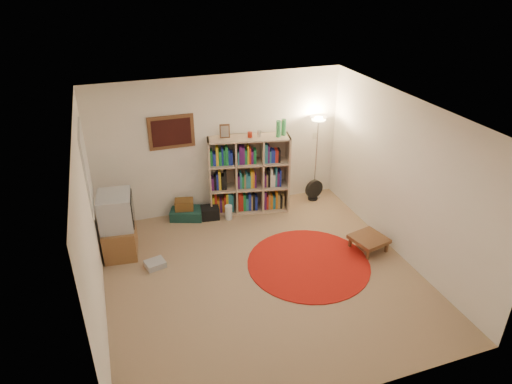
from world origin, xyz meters
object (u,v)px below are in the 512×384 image
at_px(tv_stand, 118,225).
at_px(suitcase, 187,214).
at_px(floor_lamp, 318,131).
at_px(bookshelf, 248,176).
at_px(side_table, 369,239).
at_px(floor_fan, 314,190).

xyz_separation_m(tv_stand, suitcase, (1.20, 0.71, -0.41)).
relative_size(floor_lamp, suitcase, 2.50).
bearing_deg(bookshelf, suitcase, -171.14).
relative_size(floor_lamp, tv_stand, 1.59).
bearing_deg(bookshelf, floor_lamp, 14.08).
xyz_separation_m(bookshelf, tv_stand, (-2.35, -0.65, -0.20)).
relative_size(bookshelf, suitcase, 2.62).
bearing_deg(tv_stand, suitcase, 36.69).
height_order(tv_stand, side_table, tv_stand).
relative_size(bookshelf, floor_fan, 4.16).
bearing_deg(floor_fan, bookshelf, 168.04).
bearing_deg(floor_lamp, suitcase, -179.98).
distance_m(floor_fan, tv_stand, 3.74).
bearing_deg(side_table, floor_fan, 93.12).
bearing_deg(bookshelf, side_table, -41.24).
distance_m(bookshelf, side_table, 2.42).
relative_size(floor_lamp, floor_fan, 3.96).
bearing_deg(bookshelf, tv_stand, -152.73).
height_order(bookshelf, suitcase, bookshelf).
xyz_separation_m(floor_fan, suitcase, (-2.48, 0.11, -0.12)).
height_order(floor_fan, side_table, floor_fan).
xyz_separation_m(floor_lamp, side_table, (0.04, -1.95, -1.17)).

